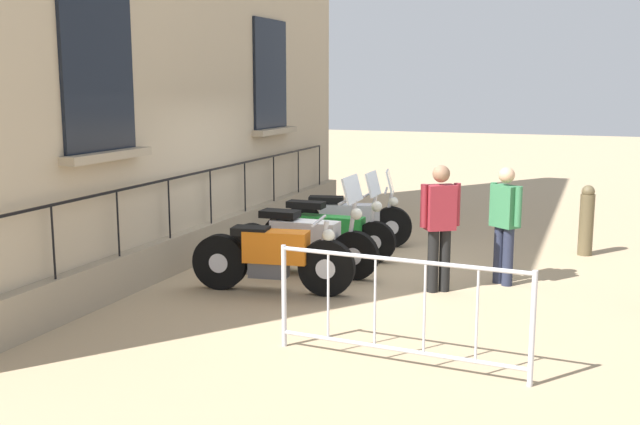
{
  "coord_description": "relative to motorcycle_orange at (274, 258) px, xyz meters",
  "views": [
    {
      "loc": [
        3.47,
        -9.88,
        2.64
      ],
      "look_at": [
        -0.26,
        0.0,
        0.8
      ],
      "focal_mm": 41.97,
      "sensor_mm": 36.0,
      "label": 1
    }
  ],
  "objects": [
    {
      "name": "motorcycle_green",
      "position": [
        0.03,
        1.98,
        -0.02
      ],
      "size": [
        2.1,
        0.61,
        1.35
      ],
      "color": "black",
      "rests_on": "ground_plane"
    },
    {
      "name": "motorcycle_silver",
      "position": [
        0.0,
        2.96,
        -0.02
      ],
      "size": [
        2.1,
        0.77,
        1.25
      ],
      "color": "black",
      "rests_on": "ground_plane"
    },
    {
      "name": "bollard",
      "position": [
        3.66,
        3.6,
        0.1
      ],
      "size": [
        0.22,
        0.22,
        1.09
      ],
      "color": "brown",
      "rests_on": "ground_plane"
    },
    {
      "name": "pedestrian_walking",
      "position": [
        1.96,
        0.77,
        0.46
      ],
      "size": [
        0.46,
        0.38,
        1.63
      ],
      "color": "black",
      "rests_on": "ground_plane"
    },
    {
      "name": "pedestrian_standing",
      "position": [
        2.68,
        1.42,
        0.42
      ],
      "size": [
        0.44,
        0.39,
        1.56
      ],
      "color": "#23283D",
      "rests_on": "ground_plane"
    },
    {
      "name": "motorcycle_orange",
      "position": [
        0.0,
        0.0,
        0.0
      ],
      "size": [
        2.12,
        0.7,
        0.97
      ],
      "color": "black",
      "rests_on": "ground_plane"
    },
    {
      "name": "motorcycle_white",
      "position": [
        0.03,
        0.96,
        0.02
      ],
      "size": [
        2.21,
        0.73,
        1.41
      ],
      "color": "black",
      "rests_on": "ground_plane"
    },
    {
      "name": "crowd_barrier",
      "position": [
        2.13,
        -1.86,
        0.11
      ],
      "size": [
        2.48,
        0.22,
        1.05
      ],
      "color": "#B7B7BF",
      "rests_on": "ground_plane"
    },
    {
      "name": "ground_plane",
      "position": [
        0.35,
        1.45,
        -0.45
      ],
      "size": [
        60.0,
        60.0,
        0.0
      ],
      "primitive_type": "plane",
      "color": "tan"
    }
  ]
}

